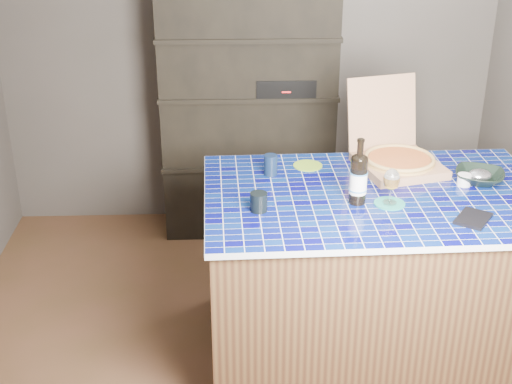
{
  "coord_description": "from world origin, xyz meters",
  "views": [
    {
      "loc": [
        -0.12,
        -3.22,
        2.52
      ],
      "look_at": [
        -0.0,
        0.0,
        1.0
      ],
      "focal_mm": 50.0,
      "sensor_mm": 36.0,
      "label": 1
    }
  ],
  "objects_px": {
    "kitchen_island": "(371,274)",
    "pizza_box": "(397,157)",
    "wine_glass": "(392,180)",
    "bowl": "(480,177)",
    "mead_bottle": "(358,178)",
    "dvd_case": "(473,218)"
  },
  "relations": [
    {
      "from": "kitchen_island",
      "to": "pizza_box",
      "type": "relative_size",
      "value": 3.03
    },
    {
      "from": "wine_glass",
      "to": "bowl",
      "type": "height_order",
      "value": "wine_glass"
    },
    {
      "from": "pizza_box",
      "to": "bowl",
      "type": "xyz_separation_m",
      "value": [
        0.4,
        -0.2,
        -0.03
      ]
    },
    {
      "from": "kitchen_island",
      "to": "pizza_box",
      "type": "distance_m",
      "value": 0.66
    },
    {
      "from": "mead_bottle",
      "to": "bowl",
      "type": "bearing_deg",
      "value": 17.92
    },
    {
      "from": "mead_bottle",
      "to": "dvd_case",
      "type": "xyz_separation_m",
      "value": [
        0.52,
        -0.21,
        -0.13
      ]
    },
    {
      "from": "wine_glass",
      "to": "mead_bottle",
      "type": "bearing_deg",
      "value": 171.47
    },
    {
      "from": "wine_glass",
      "to": "bowl",
      "type": "relative_size",
      "value": 0.72
    },
    {
      "from": "mead_bottle",
      "to": "wine_glass",
      "type": "distance_m",
      "value": 0.16
    },
    {
      "from": "pizza_box",
      "to": "bowl",
      "type": "bearing_deg",
      "value": -41.58
    },
    {
      "from": "kitchen_island",
      "to": "dvd_case",
      "type": "xyz_separation_m",
      "value": [
        0.4,
        -0.31,
        0.49
      ]
    },
    {
      "from": "dvd_case",
      "to": "bowl",
      "type": "bearing_deg",
      "value": 104.16
    },
    {
      "from": "kitchen_island",
      "to": "wine_glass",
      "type": "bearing_deg",
      "value": -74.93
    },
    {
      "from": "mead_bottle",
      "to": "bowl",
      "type": "relative_size",
      "value": 1.34
    },
    {
      "from": "kitchen_island",
      "to": "bowl",
      "type": "bearing_deg",
      "value": 10.67
    },
    {
      "from": "kitchen_island",
      "to": "wine_glass",
      "type": "relative_size",
      "value": 9.81
    },
    {
      "from": "pizza_box",
      "to": "wine_glass",
      "type": "bearing_deg",
      "value": -120.53
    },
    {
      "from": "pizza_box",
      "to": "wine_glass",
      "type": "height_order",
      "value": "pizza_box"
    },
    {
      "from": "mead_bottle",
      "to": "pizza_box",
      "type": "bearing_deg",
      "value": 55.77
    },
    {
      "from": "wine_glass",
      "to": "dvd_case",
      "type": "xyz_separation_m",
      "value": [
        0.36,
        -0.18,
        -0.12
      ]
    },
    {
      "from": "mead_bottle",
      "to": "dvd_case",
      "type": "distance_m",
      "value": 0.57
    },
    {
      "from": "mead_bottle",
      "to": "dvd_case",
      "type": "height_order",
      "value": "mead_bottle"
    }
  ]
}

